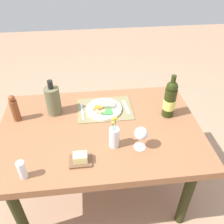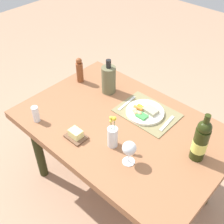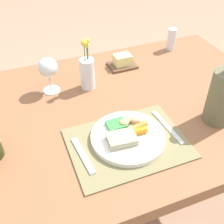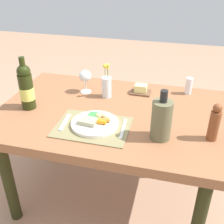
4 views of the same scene
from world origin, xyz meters
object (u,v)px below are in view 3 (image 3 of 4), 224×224
at_px(dining_table, 120,122).
at_px(salt_shaker, 172,39).
at_px(dinner_plate, 128,136).
at_px(wine_glass, 48,68).
at_px(flower_vase, 87,72).
at_px(knife, 167,127).
at_px(fork, 83,155).
at_px(butter_dish, 122,62).
at_px(cooler_bottle, 223,96).

distance_m(dining_table, salt_shaker, 0.58).
height_order(dinner_plate, wine_glass, wine_glass).
bearing_deg(dinner_plate, flower_vase, 94.97).
bearing_deg(knife, salt_shaker, 54.59).
relative_size(fork, butter_dish, 1.31).
relative_size(dinner_plate, cooler_bottle, 0.97).
relative_size(wine_glass, butter_dish, 1.20).
distance_m(cooler_bottle, butter_dish, 0.53).
height_order(knife, salt_shaker, salt_shaker).
height_order(dining_table, cooler_bottle, cooler_bottle).
distance_m(knife, butter_dish, 0.47).
xyz_separation_m(fork, butter_dish, (0.35, 0.48, 0.02)).
bearing_deg(butter_dish, dining_table, -114.67).
bearing_deg(wine_glass, dining_table, -42.34).
relative_size(dining_table, butter_dish, 10.49).
relative_size(dining_table, wine_glass, 8.71).
bearing_deg(knife, flower_vase, 114.06).
distance_m(dining_table, fork, 0.31).
distance_m(dining_table, butter_dish, 0.33).
xyz_separation_m(dining_table, knife, (0.11, -0.18, 0.09)).
bearing_deg(butter_dish, wine_glass, -168.59).
bearing_deg(dinner_plate, fork, -173.55).
bearing_deg(butter_dish, knife, -92.28).
height_order(knife, butter_dish, butter_dish).
bearing_deg(cooler_bottle, dinner_plate, 176.16).
bearing_deg(flower_vase, butter_dish, 27.33).
bearing_deg(wine_glass, cooler_bottle, -37.37).
height_order(dinner_plate, butter_dish, butter_dish).
distance_m(fork, butter_dish, 0.60).
height_order(fork, knife, same).
height_order(dining_table, wine_glass, wine_glass).
bearing_deg(butter_dish, flower_vase, -152.67).
bearing_deg(dining_table, dinner_plate, -104.59).
xyz_separation_m(fork, flower_vase, (0.14, 0.38, 0.07)).
relative_size(dinner_plate, flower_vase, 1.14).
bearing_deg(knife, wine_glass, 127.44).
relative_size(dinner_plate, knife, 1.36).
bearing_deg(dining_table, fork, -137.46).
bearing_deg(cooler_bottle, flower_vase, 135.56).
xyz_separation_m(knife, salt_shaker, (0.33, 0.53, 0.05)).
relative_size(dinner_plate, butter_dish, 2.00).
distance_m(dining_table, flower_vase, 0.25).
distance_m(dining_table, dinner_plate, 0.21).
relative_size(fork, knife, 0.89).
bearing_deg(dinner_plate, dining_table, 75.41).
xyz_separation_m(dinner_plate, flower_vase, (-0.03, 0.36, 0.06)).
relative_size(dinner_plate, salt_shaker, 2.30).
height_order(dinner_plate, flower_vase, flower_vase).
distance_m(fork, cooler_bottle, 0.54).
distance_m(knife, cooler_bottle, 0.22).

